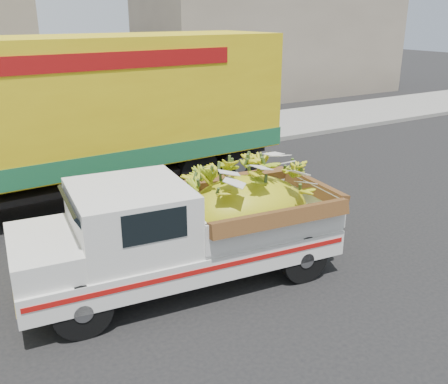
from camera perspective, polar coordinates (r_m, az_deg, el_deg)
ground at (r=8.93m, az=-8.24°, el=-8.99°), size 100.00×100.00×0.00m
curb at (r=14.66m, az=-18.44°, el=2.13°), size 60.00×0.25×0.15m
sidewalk at (r=16.64m, az=-20.18°, el=3.95°), size 60.00×4.00×0.14m
building_right at (r=28.39m, az=5.56°, el=17.14°), size 14.00×6.00×6.00m
pickup_truck at (r=8.25m, az=-2.35°, el=-3.76°), size 5.34×2.43×1.81m
semi_trailer at (r=11.67m, az=-20.73°, el=7.93°), size 12.03×3.01×3.80m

